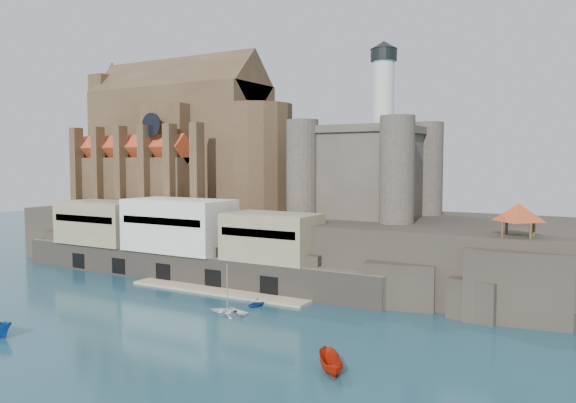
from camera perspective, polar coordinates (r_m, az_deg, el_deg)
The scene contains 10 objects.
ground at distance 72.71m, azimuth -17.26°, elevation -11.43°, with size 300.00×300.00×0.00m, color #173F4E.
promontory at distance 102.04m, azimuth -0.88°, elevation -3.98°, with size 100.00×36.00×10.00m.
quay at distance 94.68m, azimuth -11.22°, elevation -3.99°, with size 70.00×12.00×13.05m.
church at distance 117.13m, azimuth -10.39°, elevation 5.43°, with size 47.00×25.93×30.51m.
castle_keep at distance 95.29m, azimuth 8.08°, elevation 3.49°, with size 21.20×21.20×29.30m.
rock_outcrop at distance 75.29m, azimuth 22.18°, elevation -7.87°, with size 14.50×10.50×8.70m.
pavilion at distance 74.19m, azimuth 22.37°, elevation -1.24°, with size 6.40×6.40×5.40m.
boat_5 at distance 53.90m, azimuth 4.31°, elevation -16.80°, with size 1.90×1.95×5.04m, color #AE210A.
boat_6 at distance 72.69m, azimuth -6.18°, elevation -11.27°, with size 3.83×1.11×5.37m, color white.
boat_7 at distance 75.84m, azimuth -3.25°, elevation -10.60°, with size 2.41×1.47×2.79m, color navy.
Camera 1 is at (51.84, -47.25, 19.18)m, focal length 35.00 mm.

